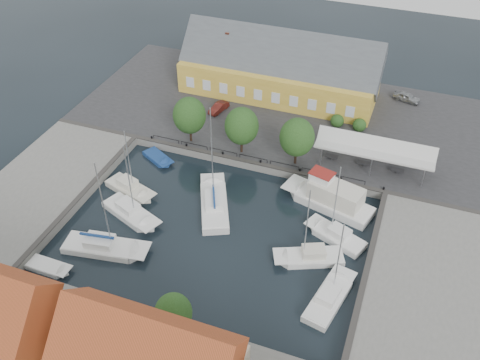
% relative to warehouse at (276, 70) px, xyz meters
% --- Properties ---
extents(ground, '(140.00, 140.00, 0.00)m').
position_rel_warehouse_xyz_m(ground, '(2.60, -28.36, -4.43)').
color(ground, black).
rests_on(ground, ground).
extents(north_quay, '(56.00, 26.00, 1.00)m').
position_rel_warehouse_xyz_m(north_quay, '(2.60, -5.36, -3.93)').
color(north_quay, '#2D2D30').
rests_on(north_quay, ground).
extents(west_quay, '(12.00, 24.00, 1.00)m').
position_rel_warehouse_xyz_m(west_quay, '(-19.40, -30.36, -3.93)').
color(west_quay, slate).
rests_on(west_quay, ground).
extents(east_quay, '(12.00, 24.00, 1.00)m').
position_rel_warehouse_xyz_m(east_quay, '(24.60, -30.36, -3.93)').
color(east_quay, slate).
rests_on(east_quay, ground).
extents(quay_edge_fittings, '(56.00, 24.72, 0.40)m').
position_rel_warehouse_xyz_m(quay_edge_fittings, '(2.62, -23.61, -3.37)').
color(quay_edge_fittings, '#383533').
rests_on(quay_edge_fittings, north_quay).
extents(warehouse, '(28.56, 14.00, 9.55)m').
position_rel_warehouse_xyz_m(warehouse, '(0.00, 0.00, 0.00)').
color(warehouse, gold).
rests_on(warehouse, north_quay).
extents(tent_canopy, '(14.00, 4.00, 2.83)m').
position_rel_warehouse_xyz_m(tent_canopy, '(16.60, -13.86, -0.74)').
color(tent_canopy, silver).
rests_on(tent_canopy, north_quay).
extents(quay_trees, '(18.20, 4.20, 6.30)m').
position_rel_warehouse_xyz_m(quay_trees, '(0.60, -16.36, 0.45)').
color(quay_trees, black).
rests_on(quay_trees, north_quay).
extents(car_silver, '(4.12, 2.51, 1.31)m').
position_rel_warehouse_xyz_m(car_silver, '(18.66, 3.63, -2.77)').
color(car_silver, '#989B9F').
rests_on(car_silver, north_quay).
extents(car_red, '(2.11, 3.76, 1.17)m').
position_rel_warehouse_xyz_m(car_red, '(-5.76, -8.34, -2.84)').
color(car_red, '#581914').
rests_on(car_red, north_quay).
extents(center_sailboat, '(6.62, 9.87, 13.20)m').
position_rel_warehouse_xyz_m(center_sailboat, '(0.92, -26.30, -4.06)').
color(center_sailboat, white).
rests_on(center_sailboat, ground).
extents(trawler, '(11.12, 5.86, 5.00)m').
position_rel_warehouse_xyz_m(trawler, '(13.25, -21.50, -3.41)').
color(trawler, white).
rests_on(trawler, ground).
extents(east_boat_a, '(7.13, 4.70, 9.93)m').
position_rel_warehouse_xyz_m(east_boat_a, '(15.04, -26.46, -4.17)').
color(east_boat_a, white).
rests_on(east_boat_a, ground).
extents(east_boat_b, '(7.46, 4.98, 10.00)m').
position_rel_warehouse_xyz_m(east_boat_b, '(13.20, -30.35, -4.17)').
color(east_boat_b, white).
rests_on(east_boat_b, ground).
extents(east_boat_c, '(3.92, 7.93, 9.92)m').
position_rel_warehouse_xyz_m(east_boat_c, '(16.17, -34.78, -4.17)').
color(east_boat_c, white).
rests_on(east_boat_c, ground).
extents(west_boat_b, '(7.01, 4.24, 9.41)m').
position_rel_warehouse_xyz_m(west_boat_b, '(-9.50, -27.10, -4.17)').
color(west_boat_b, silver).
rests_on(west_boat_b, ground).
extents(west_boat_c, '(8.05, 5.17, 10.60)m').
position_rel_warehouse_xyz_m(west_boat_c, '(-7.32, -30.79, -4.17)').
color(west_boat_c, white).
rests_on(west_boat_c, ground).
extents(west_boat_d, '(9.46, 4.18, 12.17)m').
position_rel_warehouse_xyz_m(west_boat_d, '(-7.30, -36.40, -4.16)').
color(west_boat_d, white).
rests_on(west_boat_d, ground).
extents(launch_sw, '(4.77, 1.87, 0.98)m').
position_rel_warehouse_xyz_m(launch_sw, '(-11.18, -40.62, -4.34)').
color(launch_sw, white).
rests_on(launch_sw, ground).
extents(launch_nw, '(4.93, 3.84, 0.88)m').
position_rel_warehouse_xyz_m(launch_nw, '(-9.31, -20.30, -4.34)').
color(launch_nw, navy).
rests_on(launch_nw, ground).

